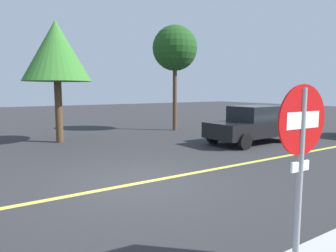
{
  "coord_description": "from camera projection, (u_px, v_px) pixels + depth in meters",
  "views": [
    {
      "loc": [
        -3.33,
        -6.48,
        2.27
      ],
      "look_at": [
        1.38,
        0.79,
        1.25
      ],
      "focal_mm": 32.6,
      "sensor_mm": 36.0,
      "label": 1
    }
  ],
  "objects": [
    {
      "name": "ground_plane",
      "position": [
        138.0,
        184.0,
        7.46
      ],
      "size": [
        80.0,
        80.0,
        0.0
      ],
      "primitive_type": "plane",
      "color": "#2D2D30"
    },
    {
      "name": "lane_marking_centre",
      "position": [
        228.0,
        167.0,
        9.08
      ],
      "size": [
        28.0,
        0.16,
        0.01
      ],
      "primitive_type": "cube",
      "color": "#E0D14C"
    },
    {
      "name": "tree_centre_verge",
      "position": [
        56.0,
        52.0,
        12.94
      ],
      "size": [
        2.88,
        2.88,
        5.22
      ],
      "color": "#513823",
      "rests_on": "ground_plane"
    },
    {
      "name": "tree_left_verge",
      "position": [
        175.0,
        49.0,
        16.91
      ],
      "size": [
        2.49,
        2.49,
        5.84
      ],
      "color": "#513823",
      "rests_on": "ground_plane"
    },
    {
      "name": "car_black_crossing",
      "position": [
        253.0,
        124.0,
        13.16
      ],
      "size": [
        4.24,
        2.07,
        1.6
      ],
      "color": "black",
      "rests_on": "ground_plane"
    },
    {
      "name": "stop_sign",
      "position": [
        301.0,
        154.0,
        3.27
      ],
      "size": [
        0.76,
        0.07,
        2.34
      ],
      "color": "gray",
      "rests_on": "ground_plane"
    }
  ]
}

